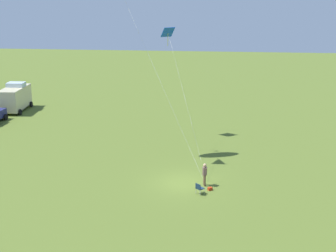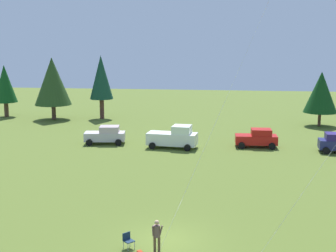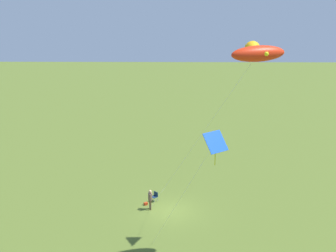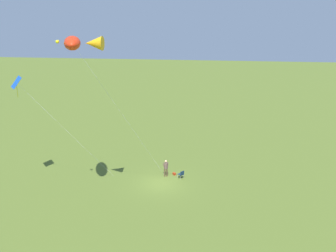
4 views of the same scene
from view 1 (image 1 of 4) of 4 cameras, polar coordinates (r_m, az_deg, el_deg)
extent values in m
plane|color=#526425|center=(35.58, 1.85, -6.94)|extent=(160.00, 160.00, 0.00)
cylinder|color=brown|center=(35.14, 4.44, -6.53)|extent=(0.14, 0.14, 0.85)
cylinder|color=brown|center=(34.95, 4.51, -6.67)|extent=(0.14, 0.14, 0.85)
cylinder|color=brown|center=(34.77, 4.50, -5.49)|extent=(0.41, 0.41, 0.62)
sphere|color=tan|center=(34.60, 4.52, -4.78)|extent=(0.24, 0.24, 0.24)
cylinder|color=brown|center=(34.95, 4.53, -5.31)|extent=(0.24, 0.14, 0.55)
cylinder|color=brown|center=(34.59, 4.67, -5.55)|extent=(0.14, 0.12, 0.55)
cube|color=#152A43|center=(33.66, 3.94, -7.59)|extent=(0.68, 0.68, 0.04)
cube|color=#152A43|center=(33.44, 3.68, -7.38)|extent=(0.35, 0.38, 0.40)
cylinder|color=#A5A8AD|center=(34.02, 3.93, -7.71)|extent=(0.03, 0.03, 0.42)
cylinder|color=#A5A8AD|center=(33.75, 4.44, -7.92)|extent=(0.03, 0.03, 0.42)
cylinder|color=#A5A8AD|center=(33.74, 3.42, -7.91)|extent=(0.03, 0.03, 0.42)
cylinder|color=#A5A8AD|center=(33.47, 3.93, -8.12)|extent=(0.03, 0.03, 0.42)
cube|color=#A62E12|center=(34.42, 5.14, -7.63)|extent=(0.37, 0.39, 0.22)
cylinder|color=black|center=(55.48, -19.18, 1.04)|extent=(0.69, 0.26, 0.68)
cube|color=beige|center=(59.11, -18.14, 3.28)|extent=(5.52, 2.50, 2.50)
cube|color=silver|center=(59.40, -18.04, 4.83)|extent=(1.51, 2.10, 0.50)
cylinder|color=black|center=(61.57, -18.44, 2.55)|extent=(0.69, 0.26, 0.68)
cylinder|color=black|center=(60.74, -16.34, 2.55)|extent=(0.69, 0.26, 0.68)
cylinder|color=black|center=(58.08, -19.79, 1.64)|extent=(0.69, 0.26, 0.68)
cylinder|color=black|center=(57.20, -17.59, 1.63)|extent=(0.69, 0.26, 0.68)
cylinder|color=silver|center=(36.37, -0.78, 5.06)|extent=(6.04, 7.33, 13.91)
cylinder|color=#4C3823|center=(35.29, 4.61, -7.18)|extent=(0.04, 0.04, 0.01)
cube|color=blue|center=(45.21, -0.02, 11.37)|extent=(1.33, 1.41, 0.95)
cylinder|color=yellow|center=(45.28, -0.02, 10.47)|extent=(0.04, 0.04, 1.19)
cylinder|color=silver|center=(42.24, 1.92, 4.04)|extent=(7.22, 3.67, 10.18)
cylinder|color=#4C3823|center=(40.10, 4.06, -4.24)|extent=(0.04, 0.04, 0.01)
camera|label=2|loc=(41.74, 37.53, 8.38)|focal=50.00mm
camera|label=3|loc=(68.08, 4.20, 19.50)|focal=50.00mm
camera|label=4|loc=(46.31, -48.01, 14.89)|focal=42.00mm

